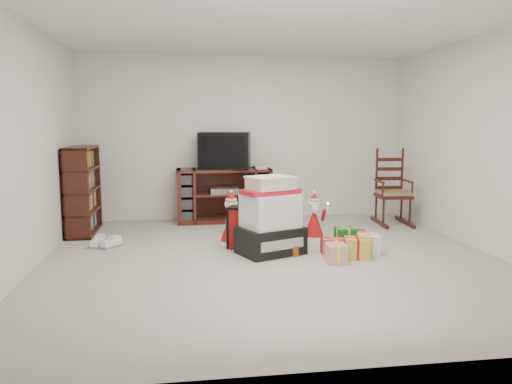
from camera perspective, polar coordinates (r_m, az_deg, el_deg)
room at (r=5.35m, az=1.97°, el=5.29°), size 5.01×5.01×2.51m
tv_stand at (r=7.58m, az=-3.67°, el=-0.34°), size 1.42×0.52×0.81m
bookshelf at (r=7.14m, az=-19.17°, el=0.05°), size 0.32×0.96×1.18m
rocking_chair at (r=7.68m, az=15.22°, el=-0.57°), size 0.52×0.80×1.16m
gift_pile at (r=5.70m, az=1.66°, el=-3.31°), size 0.83×0.73×0.87m
red_suitcase at (r=5.94m, az=-1.18°, el=-4.09°), size 0.44×0.34×0.59m
stocking at (r=5.69m, az=2.49°, el=-4.00°), size 0.32×0.20×0.64m
teddy_bear at (r=5.79m, az=3.51°, el=-5.56°), size 0.22×0.20×0.33m
santa_figurine at (r=6.48m, az=6.65°, el=-3.32°), size 0.30×0.28×0.61m
mrs_claus_figurine at (r=6.20m, az=-2.83°, el=-3.65°), size 0.32×0.30×0.66m
sneaker_pair at (r=6.33m, az=-16.89°, el=-5.63°), size 0.39×0.29×0.10m
gift_cluster at (r=5.85m, az=10.68°, el=-5.83°), size 0.69×0.96×0.24m
crt_television at (r=7.53m, az=-3.58°, el=4.77°), size 0.83×0.67×0.55m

